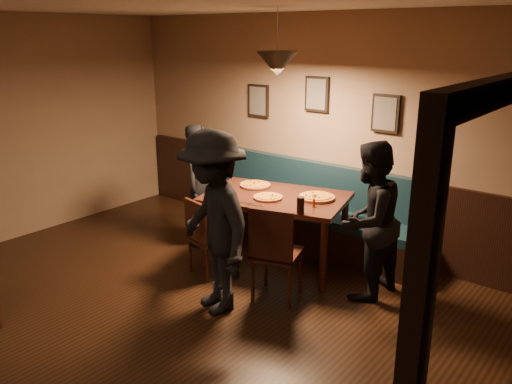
{
  "coord_description": "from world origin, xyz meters",
  "views": [
    {
      "loc": [
        3.36,
        -1.88,
        2.55
      ],
      "look_at": [
        0.11,
        2.16,
        0.95
      ],
      "focal_mm": 36.24,
      "sensor_mm": 36.0,
      "label": 1
    }
  ],
  "objects_px": {
    "diner_front": "(213,223)",
    "diner_right": "(369,221)",
    "chair_near_left": "(210,236)",
    "tabasco_bottle": "(314,202)",
    "soda_glass": "(301,205)",
    "booth_bench": "(301,206)",
    "chair_near_right": "(277,251)",
    "dining_table": "(275,230)",
    "diner_left": "(201,185)"
  },
  "relations": [
    {
      "from": "dining_table",
      "to": "chair_near_left",
      "type": "xyz_separation_m",
      "value": [
        -0.41,
        -0.64,
        0.02
      ]
    },
    {
      "from": "soda_glass",
      "to": "tabasco_bottle",
      "type": "relative_size",
      "value": 1.55
    },
    {
      "from": "chair_near_right",
      "to": "diner_front",
      "type": "relative_size",
      "value": 0.56
    },
    {
      "from": "chair_near_left",
      "to": "dining_table",
      "type": "bearing_deg",
      "value": 69.08
    },
    {
      "from": "booth_bench",
      "to": "diner_left",
      "type": "distance_m",
      "value": 1.27
    },
    {
      "from": "booth_bench",
      "to": "dining_table",
      "type": "relative_size",
      "value": 1.95
    },
    {
      "from": "diner_front",
      "to": "diner_right",
      "type": "bearing_deg",
      "value": 71.9
    },
    {
      "from": "soda_glass",
      "to": "dining_table",
      "type": "bearing_deg",
      "value": 149.72
    },
    {
      "from": "chair_near_left",
      "to": "soda_glass",
      "type": "distance_m",
      "value": 1.11
    },
    {
      "from": "tabasco_bottle",
      "to": "chair_near_right",
      "type": "bearing_deg",
      "value": -97.47
    },
    {
      "from": "chair_near_left",
      "to": "tabasco_bottle",
      "type": "xyz_separation_m",
      "value": [
        0.96,
        0.56,
        0.45
      ]
    },
    {
      "from": "diner_left",
      "to": "diner_front",
      "type": "height_order",
      "value": "diner_front"
    },
    {
      "from": "diner_front",
      "to": "tabasco_bottle",
      "type": "relative_size",
      "value": 16.24
    },
    {
      "from": "dining_table",
      "to": "chair_near_right",
      "type": "distance_m",
      "value": 0.78
    },
    {
      "from": "dining_table",
      "to": "diner_front",
      "type": "bearing_deg",
      "value": -97.98
    },
    {
      "from": "booth_bench",
      "to": "chair_near_left",
      "type": "distance_m",
      "value": 1.36
    },
    {
      "from": "chair_near_left",
      "to": "tabasco_bottle",
      "type": "bearing_deg",
      "value": 42.12
    },
    {
      "from": "diner_right",
      "to": "tabasco_bottle",
      "type": "relative_size",
      "value": 14.77
    },
    {
      "from": "chair_near_right",
      "to": "diner_front",
      "type": "bearing_deg",
      "value": -139.29
    },
    {
      "from": "dining_table",
      "to": "tabasco_bottle",
      "type": "height_order",
      "value": "tabasco_bottle"
    },
    {
      "from": "dining_table",
      "to": "diner_front",
      "type": "height_order",
      "value": "diner_front"
    },
    {
      "from": "chair_near_left",
      "to": "diner_right",
      "type": "distance_m",
      "value": 1.71
    },
    {
      "from": "tabasco_bottle",
      "to": "booth_bench",
      "type": "bearing_deg",
      "value": 130.72
    },
    {
      "from": "chair_near_left",
      "to": "diner_left",
      "type": "height_order",
      "value": "diner_left"
    },
    {
      "from": "chair_near_left",
      "to": "diner_front",
      "type": "xyz_separation_m",
      "value": [
        0.55,
        -0.52,
        0.44
      ]
    },
    {
      "from": "chair_near_left",
      "to": "diner_left",
      "type": "bearing_deg",
      "value": 152.27
    },
    {
      "from": "booth_bench",
      "to": "soda_glass",
      "type": "distance_m",
      "value": 1.27
    },
    {
      "from": "booth_bench",
      "to": "dining_table",
      "type": "bearing_deg",
      "value": -81.06
    },
    {
      "from": "chair_near_right",
      "to": "tabasco_bottle",
      "type": "relative_size",
      "value": 9.17
    },
    {
      "from": "chair_near_left",
      "to": "diner_right",
      "type": "relative_size",
      "value": 0.55
    },
    {
      "from": "chair_near_right",
      "to": "diner_front",
      "type": "distance_m",
      "value": 0.75
    },
    {
      "from": "diner_left",
      "to": "tabasco_bottle",
      "type": "xyz_separation_m",
      "value": [
        1.65,
        -0.01,
        0.13
      ]
    },
    {
      "from": "chair_near_left",
      "to": "diner_front",
      "type": "bearing_deg",
      "value": -31.6
    },
    {
      "from": "chair_near_right",
      "to": "diner_left",
      "type": "relative_size",
      "value": 0.65
    },
    {
      "from": "diner_right",
      "to": "tabasco_bottle",
      "type": "height_order",
      "value": "diner_right"
    },
    {
      "from": "diner_right",
      "to": "diner_front",
      "type": "xyz_separation_m",
      "value": [
        -1.0,
        -1.14,
        0.08
      ]
    },
    {
      "from": "chair_near_left",
      "to": "tabasco_bottle",
      "type": "height_order",
      "value": "tabasco_bottle"
    },
    {
      "from": "diner_right",
      "to": "booth_bench",
      "type": "bearing_deg",
      "value": -112.57
    },
    {
      "from": "soda_glass",
      "to": "tabasco_bottle",
      "type": "xyz_separation_m",
      "value": [
        0.0,
        0.24,
        -0.03
      ]
    },
    {
      "from": "soda_glass",
      "to": "booth_bench",
      "type": "bearing_deg",
      "value": 123.01
    },
    {
      "from": "booth_bench",
      "to": "diner_right",
      "type": "xyz_separation_m",
      "value": [
        1.26,
        -0.7,
        0.29
      ]
    },
    {
      "from": "dining_table",
      "to": "tabasco_bottle",
      "type": "xyz_separation_m",
      "value": [
        0.55,
        -0.08,
        0.47
      ]
    },
    {
      "from": "dining_table",
      "to": "tabasco_bottle",
      "type": "relative_size",
      "value": 14.33
    },
    {
      "from": "chair_near_right",
      "to": "diner_front",
      "type": "xyz_separation_m",
      "value": [
        -0.34,
        -0.55,
        0.38
      ]
    },
    {
      "from": "diner_front",
      "to": "chair_near_right",
      "type": "bearing_deg",
      "value": 81.66
    },
    {
      "from": "chair_near_left",
      "to": "chair_near_right",
      "type": "relative_size",
      "value": 0.88
    },
    {
      "from": "diner_right",
      "to": "tabasco_bottle",
      "type": "distance_m",
      "value": 0.61
    },
    {
      "from": "chair_near_left",
      "to": "diner_right",
      "type": "xyz_separation_m",
      "value": [
        1.56,
        0.62,
        0.36
      ]
    },
    {
      "from": "booth_bench",
      "to": "chair_near_left",
      "type": "relative_size",
      "value": 3.46
    },
    {
      "from": "diner_right",
      "to": "soda_glass",
      "type": "distance_m",
      "value": 0.68
    }
  ]
}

